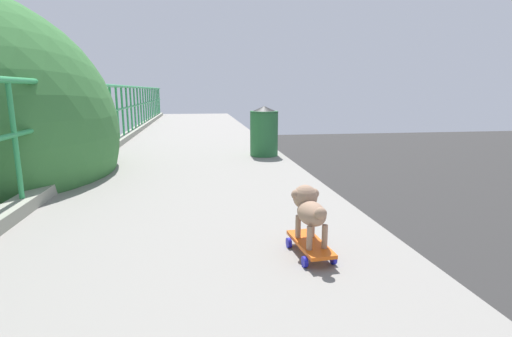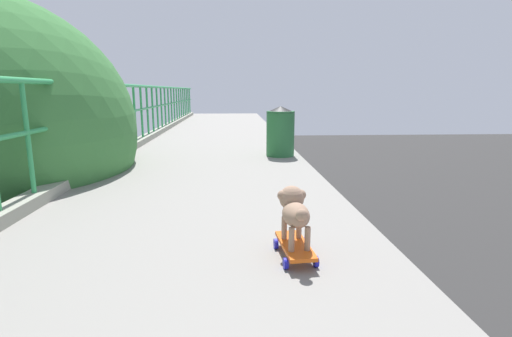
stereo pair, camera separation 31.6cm
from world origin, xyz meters
TOP-DOWN VIEW (x-y plane):
  - car_white_seventh at (-4.06, 17.88)m, footprint 1.85×4.20m
  - city_bus at (-8.00, 27.35)m, footprint 2.49×11.82m
  - toy_skateboard at (1.99, 2.56)m, footprint 0.24×0.48m
  - small_dog at (1.99, 2.59)m, footprint 0.20×0.41m
  - litter_bin at (2.37, 6.46)m, footprint 0.46×0.46m

SIDE VIEW (x-z plane):
  - car_white_seventh at x=-4.06m, z-range -0.06..1.31m
  - city_bus at x=-8.00m, z-range 0.22..3.74m
  - toy_skateboard at x=1.99m, z-range 5.87..5.96m
  - small_dog at x=1.99m, z-range 5.98..6.33m
  - litter_bin at x=2.37m, z-range 5.86..6.66m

